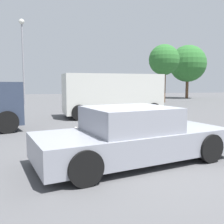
{
  "coord_description": "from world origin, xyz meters",
  "views": [
    {
      "loc": [
        -2.03,
        -5.16,
        1.73
      ],
      "look_at": [
        -0.25,
        2.11,
        0.9
      ],
      "focal_mm": 40.43,
      "sensor_mm": 36.0,
      "label": 1
    }
  ],
  "objects_px": {
    "sedan_foreground": "(132,136)",
    "van_white": "(112,94)",
    "light_post_near": "(23,48)",
    "dog": "(84,129)"
  },
  "relations": [
    {
      "from": "sedan_foreground",
      "to": "van_white",
      "type": "height_order",
      "value": "van_white"
    },
    {
      "from": "van_white",
      "to": "sedan_foreground",
      "type": "bearing_deg",
      "value": 75.81
    },
    {
      "from": "sedan_foreground",
      "to": "light_post_near",
      "type": "relative_size",
      "value": 0.66
    },
    {
      "from": "sedan_foreground",
      "to": "van_white",
      "type": "xyz_separation_m",
      "value": [
        1.44,
        7.72,
        0.64
      ]
    },
    {
      "from": "sedan_foreground",
      "to": "van_white",
      "type": "distance_m",
      "value": 7.88
    },
    {
      "from": "light_post_near",
      "to": "van_white",
      "type": "bearing_deg",
      "value": -60.36
    },
    {
      "from": "sedan_foreground",
      "to": "dog",
      "type": "height_order",
      "value": "sedan_foreground"
    },
    {
      "from": "dog",
      "to": "light_post_near",
      "type": "relative_size",
      "value": 0.09
    },
    {
      "from": "sedan_foreground",
      "to": "van_white",
      "type": "relative_size",
      "value": 0.89
    },
    {
      "from": "sedan_foreground",
      "to": "dog",
      "type": "distance_m",
      "value": 3.1
    }
  ]
}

